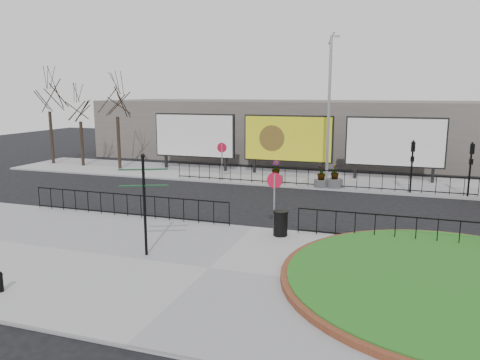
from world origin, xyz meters
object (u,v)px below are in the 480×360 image
at_px(fingerpost_sign, 144,195).
at_px(planter_c, 335,179).
at_px(litter_bin, 280,223).
at_px(planter_a, 276,175).
at_px(billboard_mid, 288,139).
at_px(bollard, 0,281).
at_px(planter_b, 321,179).
at_px(lamp_post, 329,108).

height_order(fingerpost_sign, planter_c, fingerpost_sign).
relative_size(litter_bin, planter_a, 0.71).
xyz_separation_m(billboard_mid, bollard, (-3.54, -21.62, -2.14)).
distance_m(planter_a, planter_b, 2.93).
height_order(billboard_mid, lamp_post, lamp_post).
bearing_deg(fingerpost_sign, planter_b, 53.75).
bearing_deg(planter_b, litter_bin, -90.14).
bearing_deg(billboard_mid, planter_a, -90.00).
bearing_deg(planter_c, fingerpost_sign, -108.79).
relative_size(billboard_mid, fingerpost_sign, 1.71).
distance_m(lamp_post, planter_a, 5.30).
xyz_separation_m(planter_a, planter_c, (3.70, -0.22, -0.04)).
distance_m(fingerpost_sign, litter_bin, 5.69).
bearing_deg(bollard, billboard_mid, 80.71).
bearing_deg(planter_b, billboard_mid, 129.13).
relative_size(planter_a, planter_c, 1.00).
bearing_deg(billboard_mid, bollard, -99.29).
relative_size(planter_a, planter_b, 1.08).
distance_m(planter_a, planter_c, 3.71).
height_order(litter_bin, planter_c, planter_c).
bearing_deg(planter_b, planter_a, 173.48).
height_order(billboard_mid, litter_bin, billboard_mid).
relative_size(billboard_mid, planter_b, 4.66).
height_order(lamp_post, litter_bin, lamp_post).
bearing_deg(billboard_mid, planter_b, -50.87).
relative_size(lamp_post, planter_c, 6.46).
xyz_separation_m(litter_bin, planter_a, (-2.88, 10.57, 0.02)).
bearing_deg(lamp_post, fingerpost_sign, -104.74).
xyz_separation_m(billboard_mid, litter_bin, (2.88, -13.81, -1.97)).
xyz_separation_m(lamp_post, fingerpost_sign, (-4.09, -15.56, -2.52)).
distance_m(billboard_mid, lamp_post, 4.23).
bearing_deg(lamp_post, litter_bin, -90.61).
height_order(bollard, planter_b, planter_b).
distance_m(planter_b, planter_c, 0.80).
xyz_separation_m(bollard, planter_b, (6.44, 18.05, 0.16)).
bearing_deg(planter_a, planter_c, -3.37).
xyz_separation_m(billboard_mid, planter_c, (3.70, -3.46, -1.99)).
distance_m(fingerpost_sign, planter_a, 14.43).
height_order(lamp_post, planter_a, lamp_post).
bearing_deg(planter_b, lamp_post, 86.38).
distance_m(bollard, planter_b, 19.16).
bearing_deg(bollard, fingerpost_sign, 59.05).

